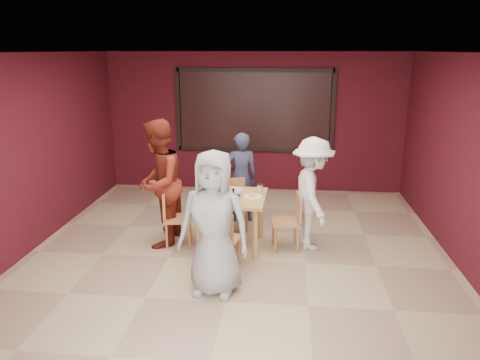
# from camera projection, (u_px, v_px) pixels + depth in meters

# --- Properties ---
(floor) EXTENTS (7.00, 7.00, 0.00)m
(floor) POSITION_uv_depth(u_px,v_px,m) (236.00, 260.00, 6.52)
(floor) COLOR tan
(floor) RESTS_ON ground
(window_blinds) EXTENTS (3.00, 0.02, 1.50)m
(window_blinds) POSITION_uv_depth(u_px,v_px,m) (254.00, 111.00, 9.38)
(window_blinds) COLOR black
(dining_table) EXTENTS (1.03, 1.03, 0.94)m
(dining_table) POSITION_uv_depth(u_px,v_px,m) (231.00, 203.00, 6.79)
(dining_table) COLOR tan
(dining_table) RESTS_ON floor
(chair_front) EXTENTS (0.49, 0.49, 0.84)m
(chair_front) POSITION_uv_depth(u_px,v_px,m) (222.00, 237.00, 6.11)
(chair_front) COLOR #BF714A
(chair_front) RESTS_ON floor
(chair_back) EXTENTS (0.49, 0.49, 0.82)m
(chair_back) POSITION_uv_depth(u_px,v_px,m) (234.00, 201.00, 7.59)
(chair_back) COLOR #BF714A
(chair_back) RESTS_ON floor
(chair_left) EXTENTS (0.47, 0.47, 0.85)m
(chair_left) POSITION_uv_depth(u_px,v_px,m) (173.00, 215.00, 6.91)
(chair_left) COLOR #BF714A
(chair_left) RESTS_ON floor
(chair_right) EXTENTS (0.45, 0.45, 0.84)m
(chair_right) POSITION_uv_depth(u_px,v_px,m) (291.00, 218.00, 6.77)
(chair_right) COLOR #BF714A
(chair_right) RESTS_ON floor
(diner_front) EXTENTS (0.93, 0.67, 1.75)m
(diner_front) POSITION_uv_depth(u_px,v_px,m) (214.00, 224.00, 5.45)
(diner_front) COLOR #9E9E9E
(diner_front) RESTS_ON floor
(diner_back) EXTENTS (0.62, 0.48, 1.53)m
(diner_back) POSITION_uv_depth(u_px,v_px,m) (241.00, 177.00, 7.85)
(diner_back) COLOR #2E3752
(diner_back) RESTS_ON floor
(diner_left) EXTENTS (0.75, 0.94, 1.88)m
(diner_left) POSITION_uv_depth(u_px,v_px,m) (158.00, 183.00, 6.86)
(diner_left) COLOR maroon
(diner_left) RESTS_ON floor
(diner_right) EXTENTS (0.79, 1.15, 1.65)m
(diner_right) POSITION_uv_depth(u_px,v_px,m) (312.00, 194.00, 6.76)
(diner_right) COLOR white
(diner_right) RESTS_ON floor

